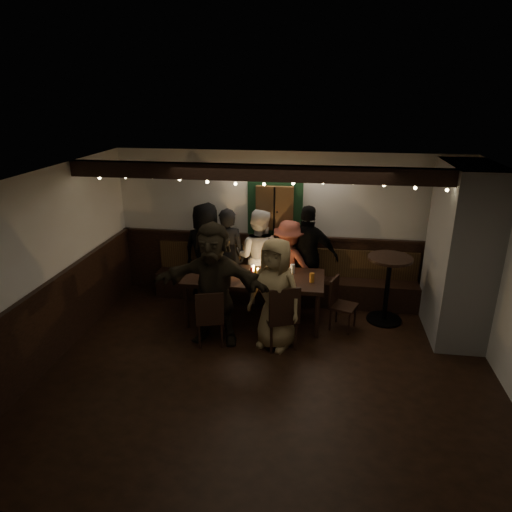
% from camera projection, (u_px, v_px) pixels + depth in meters
% --- Properties ---
extents(room, '(6.02, 5.01, 2.62)m').
position_uv_depth(room, '(350.00, 263.00, 6.92)').
color(room, black).
rests_on(room, ground).
extents(dining_table, '(2.19, 0.94, 0.95)m').
position_uv_depth(dining_table, '(254.00, 280.00, 7.23)').
color(dining_table, black).
rests_on(dining_table, ground).
extents(chair_near_left, '(0.50, 0.50, 0.88)m').
position_uv_depth(chair_near_left, '(210.00, 315.00, 6.57)').
color(chair_near_left, black).
rests_on(chair_near_left, ground).
extents(chair_near_right, '(0.59, 0.59, 1.00)m').
position_uv_depth(chair_near_right, '(282.00, 314.00, 6.47)').
color(chair_near_right, black).
rests_on(chair_near_right, ground).
extents(chair_end, '(0.48, 0.48, 0.83)m').
position_uv_depth(chair_end, '(339.00, 300.00, 7.10)').
color(chair_end, black).
rests_on(chair_end, ground).
extents(high_top, '(0.69, 0.69, 1.10)m').
position_uv_depth(high_top, '(388.00, 281.00, 7.24)').
color(high_top, black).
rests_on(high_top, ground).
extents(person_a, '(0.93, 0.68, 1.74)m').
position_uv_depth(person_a, '(206.00, 252.00, 8.03)').
color(person_a, black).
rests_on(person_a, ground).
extents(person_b, '(0.63, 0.42, 1.69)m').
position_uv_depth(person_b, '(228.00, 256.00, 7.91)').
color(person_b, black).
rests_on(person_b, ground).
extents(person_c, '(0.88, 0.72, 1.68)m').
position_uv_depth(person_c, '(258.00, 256.00, 7.89)').
color(person_c, '#BAB9B7').
rests_on(person_c, ground).
extents(person_d, '(1.10, 0.82, 1.51)m').
position_uv_depth(person_d, '(289.00, 263.00, 7.81)').
color(person_d, brown).
rests_on(person_d, ground).
extents(person_e, '(1.09, 0.57, 1.77)m').
position_uv_depth(person_e, '(308.00, 256.00, 7.76)').
color(person_e, black).
rests_on(person_e, ground).
extents(person_f, '(1.74, 0.65, 1.84)m').
position_uv_depth(person_f, '(214.00, 284.00, 6.58)').
color(person_f, black).
rests_on(person_f, ground).
extents(person_g, '(0.94, 0.78, 1.65)m').
position_uv_depth(person_g, '(275.00, 294.00, 6.48)').
color(person_g, '#9A8156').
rests_on(person_g, ground).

